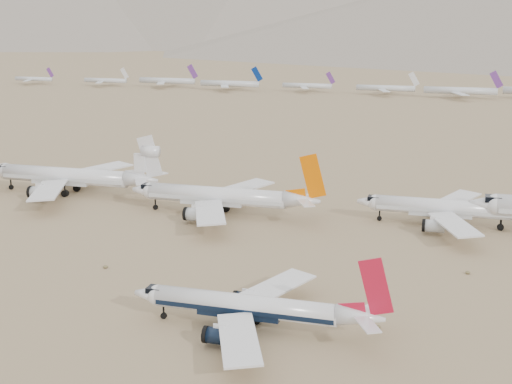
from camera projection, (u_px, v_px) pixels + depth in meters
The scene contains 6 objects.
ground at pixel (229, 315), 118.44m from camera, with size 7000.00×7000.00×0.00m, color olive.
main_airliner at pixel (256, 307), 111.69m from camera, with size 39.70×38.77×14.01m.
row2_gold_tail at pixel (453, 209), 166.52m from camera, with size 43.09×42.14×15.34m.
row2_orange_tail at pixel (224, 197), 175.60m from camera, with size 47.26×46.24×16.86m.
row2_white_trijet at pixel (74, 176), 195.94m from camera, with size 50.24×49.10×17.80m.
distant_storage_row at pixel (473, 90), 423.57m from camera, with size 573.76×56.21×16.16m.
Camera 1 is at (34.87, -104.32, 48.63)m, focal length 50.00 mm.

